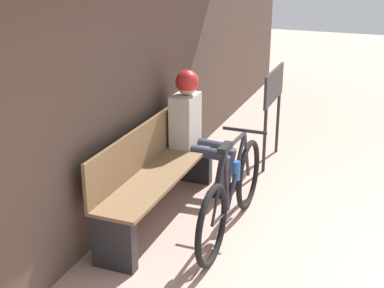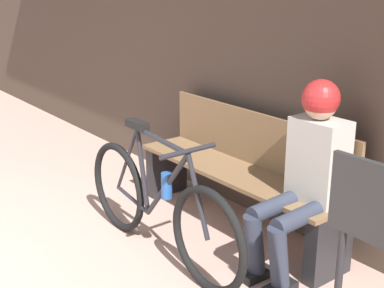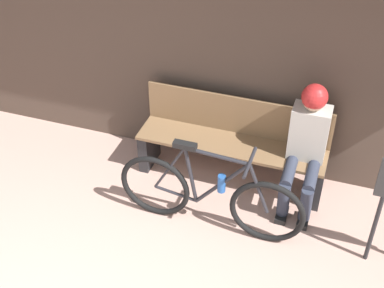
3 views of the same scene
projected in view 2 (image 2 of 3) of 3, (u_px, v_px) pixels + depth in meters
park_bench_near at (241, 174)px, 3.92m from camera, size 1.83×0.42×0.87m
bicycle at (158, 206)px, 3.51m from camera, size 1.70×0.40×0.90m
person_seated at (308, 166)px, 3.24m from camera, size 0.34×0.62×1.24m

